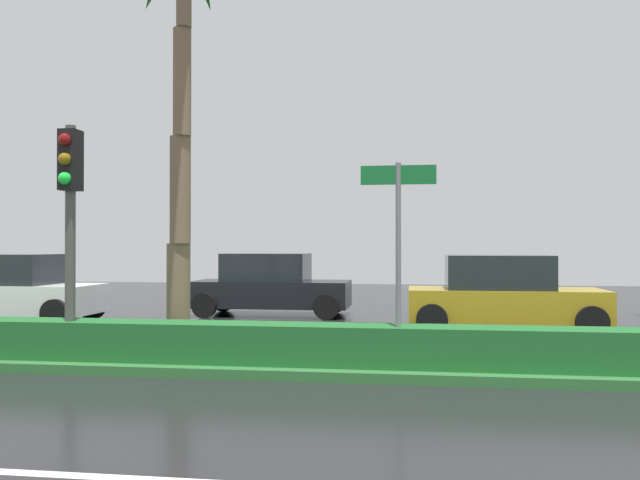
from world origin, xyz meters
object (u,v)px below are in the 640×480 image
car_in_traffic_third (503,295)px  car_in_traffic_leading (12,290)px  traffic_signal_median_left (70,198)px  car_in_traffic_second (270,286)px  street_name_sign (398,236)px

car_in_traffic_third → car_in_traffic_leading: bearing=179.9°
traffic_signal_median_left → car_in_traffic_second: size_ratio=0.86×
traffic_signal_median_left → car_in_traffic_third: size_ratio=0.86×
street_name_sign → car_in_traffic_third: street_name_sign is taller
street_name_sign → car_in_traffic_third: size_ratio=0.70×
street_name_sign → traffic_signal_median_left: bearing=179.9°
car_in_traffic_leading → car_in_traffic_third: 12.05m
street_name_sign → car_in_traffic_second: 9.15m
car_in_traffic_second → car_in_traffic_third: bearing=-23.6°
car_in_traffic_second → traffic_signal_median_left: bearing=-99.6°
car_in_traffic_second → car_in_traffic_third: same height
car_in_traffic_leading → car_in_traffic_second: same height
street_name_sign → car_in_traffic_third: bearing=68.7°
car_in_traffic_leading → car_in_traffic_second: 6.62m
car_in_traffic_third → car_in_traffic_second: bearing=156.4°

